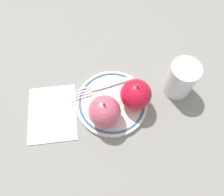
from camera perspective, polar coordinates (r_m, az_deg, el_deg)
ground_plane at (r=0.60m, az=-1.54°, el=-1.01°), size 2.00×2.00×0.00m
plate at (r=0.59m, az=0.00°, el=-1.16°), size 0.19×0.19×0.02m
apple_red_whole at (r=0.52m, az=-1.97°, el=-3.54°), size 0.08×0.08×0.09m
apple_second_whole at (r=0.55m, az=6.20°, el=0.89°), size 0.08×0.08×0.09m
fork at (r=0.60m, az=-2.46°, el=3.00°), size 0.18×0.06×0.00m
drinking_glass at (r=0.60m, az=17.55°, el=4.75°), size 0.08×0.08×0.10m
napkin_folded at (r=0.60m, az=-15.31°, el=-3.80°), size 0.19×0.20×0.01m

